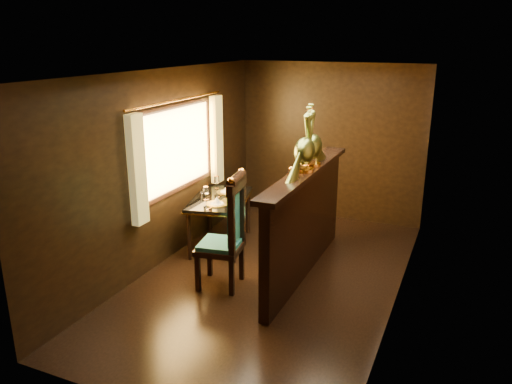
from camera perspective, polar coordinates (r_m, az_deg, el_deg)
ground at (r=6.29m, az=1.70°, el=-9.82°), size 5.00×5.00×0.00m
room_shell at (r=5.79m, az=1.12°, el=4.49°), size 3.04×5.04×2.52m
partition at (r=6.16m, az=5.59°, el=-3.24°), size 0.26×2.70×1.36m
dining_table at (r=7.01m, az=-4.18°, el=-1.16°), size 1.02×1.36×0.92m
chair_left at (r=5.80m, az=-2.97°, el=-4.21°), size 0.58×0.61×1.42m
chair_right at (r=6.90m, az=4.04°, el=-1.44°), size 0.48×0.51×1.25m
peacock_left at (r=5.78m, az=5.61°, el=6.05°), size 0.24×0.65×0.77m
peacock_right at (r=6.06m, az=6.50°, el=6.43°), size 0.23×0.63×0.74m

